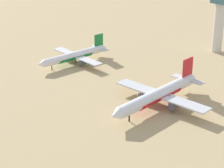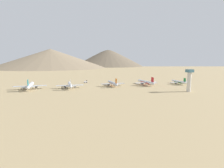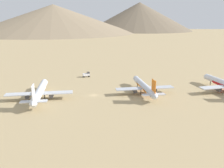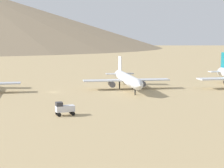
% 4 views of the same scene
% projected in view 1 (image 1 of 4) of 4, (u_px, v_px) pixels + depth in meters
% --- Properties ---
extents(parked_jet_0, '(37.48, 30.42, 10.81)m').
position_uv_depth(parked_jet_0, '(75.00, 56.00, 190.23)').
color(parked_jet_0, white).
rests_on(parked_jet_0, ground).
extents(parked_jet_1, '(46.53, 37.78, 13.42)m').
position_uv_depth(parked_jet_1, '(159.00, 95.00, 148.84)').
color(parked_jet_1, silver).
rests_on(parked_jet_1, ground).
extents(control_tower, '(7.20, 7.20, 27.02)m').
position_uv_depth(control_tower, '(219.00, 20.00, 201.53)').
color(control_tower, beige).
rests_on(control_tower, ground).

